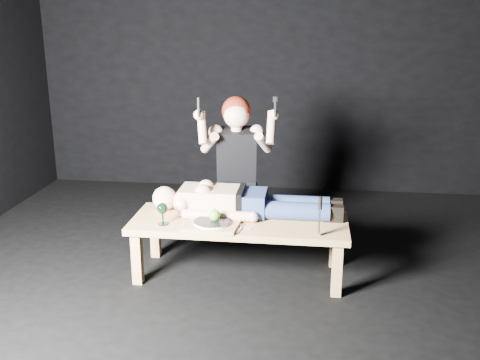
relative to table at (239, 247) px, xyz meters
The scene contains 13 objects.
ground 0.31m from the table, 102.34° to the right, with size 5.00×5.00×0.00m, color black.
back_wall 2.62m from the table, 91.14° to the left, with size 5.00×5.00×0.00m, color black.
table is the anchor object (origin of this frame).
lying_man 0.38m from the table, 71.81° to the left, with size 1.50×0.46×0.24m, color #ECB395, non-canonical shape.
kneeling_woman 0.78m from the table, 99.40° to the left, with size 0.72×0.80×1.35m, color black, non-canonical shape.
serving_tray 0.34m from the table, 138.51° to the right, with size 0.39×0.28×0.02m, color tan.
plate 0.35m from the table, 138.51° to the right, with size 0.26×0.26×0.02m, color white.
apple 0.38m from the table, 136.99° to the right, with size 0.08×0.08×0.08m, color #428F18.
goblet 0.65m from the table, 163.32° to the right, with size 0.08×0.08×0.17m, color black, non-canonical shape.
fork_flat 0.48m from the table, 153.61° to the right, with size 0.02×0.17×0.01m, color #B2B2B7.
knife_flat 0.30m from the table, 80.20° to the right, with size 0.02×0.17×0.01m, color #B2B2B7.
spoon_flat 0.27m from the table, 72.98° to the right, with size 0.02×0.17×0.01m, color #B2B2B7.
carving_knife 0.74m from the table, 21.68° to the right, with size 0.04×0.04×0.29m, color #B2B2B7, non-canonical shape.
Camera 1 is at (0.53, -3.64, 1.93)m, focal length 41.12 mm.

